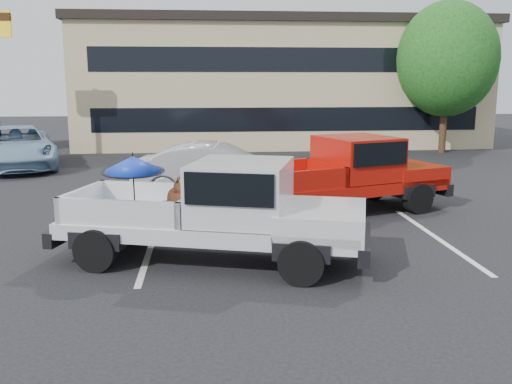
# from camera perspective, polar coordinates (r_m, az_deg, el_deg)

# --- Properties ---
(ground) EXTENTS (90.00, 90.00, 0.00)m
(ground) POSITION_cam_1_polar(r_m,az_deg,el_deg) (10.06, 5.95, -8.06)
(ground) COLOR black
(ground) RESTS_ON ground
(stripe_left) EXTENTS (0.12, 5.00, 0.01)m
(stripe_left) POSITION_cam_1_polar(r_m,az_deg,el_deg) (11.84, -10.42, -5.20)
(stripe_left) COLOR silver
(stripe_left) RESTS_ON ground
(stripe_right) EXTENTS (0.12, 5.00, 0.01)m
(stripe_right) POSITION_cam_1_polar(r_m,az_deg,el_deg) (12.75, 17.59, -4.36)
(stripe_right) COLOR silver
(stripe_right) RESTS_ON ground
(motel_building) EXTENTS (20.40, 8.40, 6.30)m
(motel_building) POSITION_cam_1_polar(r_m,az_deg,el_deg) (30.55, 2.23, 10.97)
(motel_building) COLOR tan
(motel_building) RESTS_ON ground
(tree_right) EXTENTS (4.46, 4.46, 6.78)m
(tree_right) POSITION_cam_1_polar(r_m,az_deg,el_deg) (27.57, 18.59, 12.48)
(tree_right) COLOR #332114
(tree_right) RESTS_ON ground
(tree_back) EXTENTS (4.68, 4.68, 7.11)m
(tree_back) POSITION_cam_1_polar(r_m,az_deg,el_deg) (34.25, 8.41, 12.90)
(tree_back) COLOR #332114
(tree_back) RESTS_ON ground
(silver_pickup) EXTENTS (6.01, 3.45, 2.06)m
(silver_pickup) POSITION_cam_1_polar(r_m,az_deg,el_deg) (10.30, -2.77, -1.47)
(silver_pickup) COLOR black
(silver_pickup) RESTS_ON ground
(red_pickup) EXTENTS (6.09, 3.84, 1.90)m
(red_pickup) POSITION_cam_1_polar(r_m,az_deg,el_deg) (14.60, 9.49, 2.09)
(red_pickup) COLOR black
(red_pickup) RESTS_ON ground
(silver_sedan) EXTENTS (4.87, 2.32, 1.54)m
(silver_sedan) POSITION_cam_1_polar(r_m,az_deg,el_deg) (16.18, -3.80, 2.14)
(silver_sedan) COLOR #9FA1A6
(silver_sedan) RESTS_ON ground
(blue_suv) EXTENTS (4.33, 6.26, 1.59)m
(blue_suv) POSITION_cam_1_polar(r_m,az_deg,el_deg) (23.44, -22.81, 4.15)
(blue_suv) COLOR #7B9AB8
(blue_suv) RESTS_ON ground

